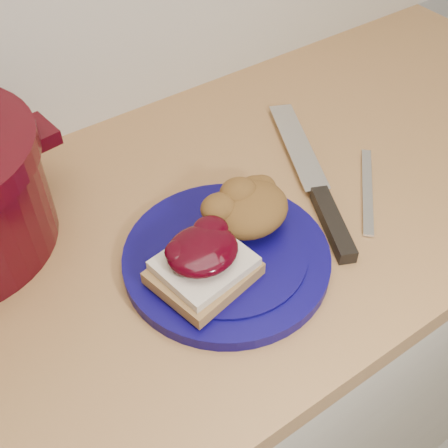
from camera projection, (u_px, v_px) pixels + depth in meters
base_cabinet at (203, 387)px, 1.13m from camera, size 4.00×0.60×0.86m
plate at (226, 258)px, 0.74m from camera, size 0.30×0.30×0.02m
sandwich at (203, 262)px, 0.68m from camera, size 0.13×0.12×0.06m
stuffing_mound at (249, 209)px, 0.74m from camera, size 0.12×0.11×0.06m
chef_knife at (322, 200)px, 0.81m from camera, size 0.18×0.34×0.02m
butter_knife at (367, 190)px, 0.84m from camera, size 0.14×0.15×0.00m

